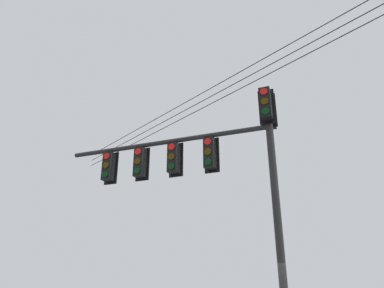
{
  "coord_description": "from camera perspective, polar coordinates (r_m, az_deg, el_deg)",
  "views": [
    {
      "loc": [
        4.76,
        6.85,
        1.9
      ],
      "look_at": [
        0.79,
        -1.97,
        5.85
      ],
      "focal_mm": 33.61,
      "sensor_mm": 36.0,
      "label": 1
    }
  ],
  "objects": [
    {
      "name": "signal_mast_assembly",
      "position": [
        10.08,
        2.53,
        -3.09
      ],
      "size": [
        4.97,
        4.96,
        7.11
      ],
      "color": "black",
      "rests_on": "ground"
    },
    {
      "name": "overhead_wire_span",
      "position": [
        11.41,
        7.72,
        10.01
      ],
      "size": [
        5.86,
        19.06,
        0.69
      ],
      "color": "black"
    }
  ]
}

